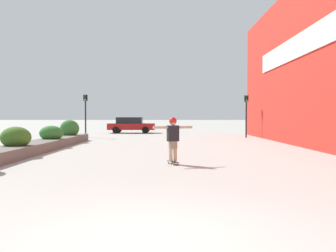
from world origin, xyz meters
TOP-DOWN VIEW (x-y plane):
  - ground_plane at (0.00, 0.00)m, footprint 300.00×300.00m
  - building_wall_right at (7.17, 11.75)m, footprint 0.67×31.03m
  - planter_box at (-5.78, 11.71)m, footprint 1.36×15.77m
  - skateboard at (0.28, 7.59)m, footprint 0.40×0.71m
  - skateboarder at (0.28, 7.59)m, footprint 1.31×0.55m
  - car_center_left at (-3.36, 30.36)m, footprint 4.34×2.05m
  - traffic_light_left at (-6.02, 23.11)m, footprint 0.28×0.30m
  - traffic_light_right at (5.90, 22.96)m, footprint 0.28×0.30m

SIDE VIEW (x-z plane):
  - ground_plane at x=0.00m, z-range 0.00..0.00m
  - skateboard at x=0.28m, z-range 0.02..0.12m
  - planter_box at x=-5.78m, z-range -0.26..1.11m
  - car_center_left at x=-3.36m, z-range 0.03..1.51m
  - skateboarder at x=0.28m, z-range 0.25..1.71m
  - traffic_light_right at x=5.90m, z-range 0.59..3.71m
  - traffic_light_left at x=-6.02m, z-range 0.60..3.77m
  - building_wall_right at x=7.17m, z-range 0.01..8.75m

